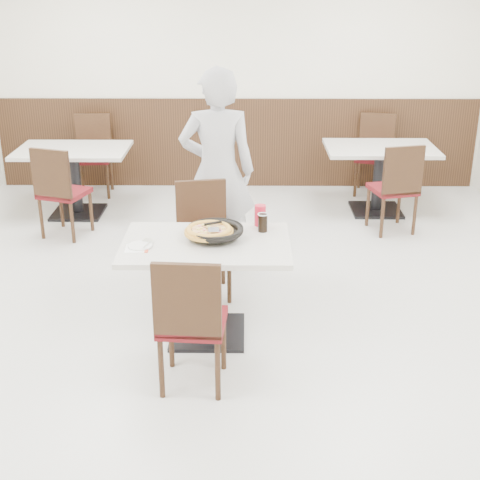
{
  "coord_description": "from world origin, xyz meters",
  "views": [
    {
      "loc": [
        0.11,
        -4.66,
        2.56
      ],
      "look_at": [
        0.07,
        -0.3,
        0.79
      ],
      "focal_mm": 50.0,
      "sensor_mm": 36.0,
      "label": 1
    }
  ],
  "objects_px": {
    "main_table": "(207,289)",
    "bg_chair_right_far": "(374,156)",
    "bg_chair_right_near": "(393,187)",
    "pizza_pan": "(215,233)",
    "bg_table_right": "(378,180)",
    "bg_chair_left_far": "(93,157)",
    "side_plate": "(140,246)",
    "red_cup": "(260,215)",
    "chair_far": "(204,242)",
    "pizza": "(209,232)",
    "diner_person": "(217,172)",
    "chair_near": "(192,319)",
    "bg_chair_left_near": "(64,191)",
    "cola_glass": "(263,223)",
    "bg_table_left": "(76,182)"
  },
  "relations": [
    {
      "from": "main_table",
      "to": "red_cup",
      "type": "bearing_deg",
      "value": 41.16
    },
    {
      "from": "diner_person",
      "to": "bg_table_left",
      "type": "bearing_deg",
      "value": -45.04
    },
    {
      "from": "red_cup",
      "to": "pizza",
      "type": "bearing_deg",
      "value": -141.65
    },
    {
      "from": "bg_table_right",
      "to": "red_cup",
      "type": "bearing_deg",
      "value": -119.4
    },
    {
      "from": "chair_far",
      "to": "diner_person",
      "type": "bearing_deg",
      "value": -109.17
    },
    {
      "from": "diner_person",
      "to": "cola_glass",
      "type": "bearing_deg",
      "value": 106.51
    },
    {
      "from": "main_table",
      "to": "bg_chair_left_far",
      "type": "xyz_separation_m",
      "value": [
        -1.55,
        3.36,
        0.1
      ]
    },
    {
      "from": "bg_chair_left_far",
      "to": "bg_chair_right_far",
      "type": "bearing_deg",
      "value": 177.14
    },
    {
      "from": "red_cup",
      "to": "bg_table_right",
      "type": "relative_size",
      "value": 0.13
    },
    {
      "from": "pizza",
      "to": "bg_chair_right_far",
      "type": "bearing_deg",
      "value": 61.9
    },
    {
      "from": "bg_table_left",
      "to": "side_plate",
      "type": "bearing_deg",
      "value": -67.43
    },
    {
      "from": "bg_table_left",
      "to": "bg_chair_left_far",
      "type": "bearing_deg",
      "value": 85.83
    },
    {
      "from": "red_cup",
      "to": "chair_far",
      "type": "bearing_deg",
      "value": 144.41
    },
    {
      "from": "pizza",
      "to": "bg_chair_left_far",
      "type": "bearing_deg",
      "value": 115.41
    },
    {
      "from": "red_cup",
      "to": "bg_chair_left_near",
      "type": "bearing_deg",
      "value": 139.2
    },
    {
      "from": "side_plate",
      "to": "bg_table_left",
      "type": "xyz_separation_m",
      "value": [
        -1.15,
        2.76,
        -0.38
      ]
    },
    {
      "from": "bg_chair_left_far",
      "to": "bg_table_right",
      "type": "bearing_deg",
      "value": 166.03
    },
    {
      "from": "bg_chair_right_near",
      "to": "bg_chair_right_far",
      "type": "bearing_deg",
      "value": 74.73
    },
    {
      "from": "red_cup",
      "to": "pizza_pan",
      "type": "bearing_deg",
      "value": -139.9
    },
    {
      "from": "chair_far",
      "to": "bg_chair_right_near",
      "type": "xyz_separation_m",
      "value": [
        1.86,
        1.52,
        0.0
      ]
    },
    {
      "from": "chair_near",
      "to": "main_table",
      "type": "bearing_deg",
      "value": 88.9
    },
    {
      "from": "chair_far",
      "to": "diner_person",
      "type": "xyz_separation_m",
      "value": [
        0.09,
        0.56,
        0.44
      ]
    },
    {
      "from": "bg_table_right",
      "to": "bg_chair_right_far",
      "type": "xyz_separation_m",
      "value": [
        0.06,
        0.65,
        0.1
      ]
    },
    {
      "from": "main_table",
      "to": "bg_table_left",
      "type": "height_order",
      "value": "same"
    },
    {
      "from": "pizza",
      "to": "cola_glass",
      "type": "bearing_deg",
      "value": 23.4
    },
    {
      "from": "pizza_pan",
      "to": "bg_chair_right_far",
      "type": "xyz_separation_m",
      "value": [
        1.76,
        3.36,
        -0.32
      ]
    },
    {
      "from": "chair_near",
      "to": "pizza",
      "type": "distance_m",
      "value": 0.76
    },
    {
      "from": "pizza",
      "to": "red_cup",
      "type": "xyz_separation_m",
      "value": [
        0.37,
        0.3,
        0.02
      ]
    },
    {
      "from": "bg_table_right",
      "to": "bg_chair_right_near",
      "type": "distance_m",
      "value": 0.6
    },
    {
      "from": "main_table",
      "to": "bg_chair_right_far",
      "type": "distance_m",
      "value": 3.88
    },
    {
      "from": "chair_near",
      "to": "bg_table_left",
      "type": "relative_size",
      "value": 0.79
    },
    {
      "from": "bg_table_right",
      "to": "bg_chair_left_near",
      "type": "bearing_deg",
      "value": -167.31
    },
    {
      "from": "chair_far",
      "to": "cola_glass",
      "type": "xyz_separation_m",
      "value": [
        0.47,
        -0.45,
        0.34
      ]
    },
    {
      "from": "bg_chair_left_far",
      "to": "bg_chair_right_near",
      "type": "relative_size",
      "value": 1.0
    },
    {
      "from": "red_cup",
      "to": "diner_person",
      "type": "relative_size",
      "value": 0.09
    },
    {
      "from": "pizza_pan",
      "to": "pizza",
      "type": "bearing_deg",
      "value": -157.45
    },
    {
      "from": "pizza",
      "to": "bg_table_right",
      "type": "distance_m",
      "value": 3.27
    },
    {
      "from": "diner_person",
      "to": "bg_table_left",
      "type": "xyz_separation_m",
      "value": [
        -1.64,
        1.43,
        -0.54
      ]
    },
    {
      "from": "diner_person",
      "to": "bg_chair_left_far",
      "type": "relative_size",
      "value": 1.92
    },
    {
      "from": "bg_chair_left_far",
      "to": "side_plate",
      "type": "bearing_deg",
      "value": 103.61
    },
    {
      "from": "main_table",
      "to": "red_cup",
      "type": "xyz_separation_m",
      "value": [
        0.39,
        0.34,
        0.45
      ]
    },
    {
      "from": "diner_person",
      "to": "bg_table_left",
      "type": "relative_size",
      "value": 1.52
    },
    {
      "from": "pizza_pan",
      "to": "bg_chair_right_near",
      "type": "bearing_deg",
      "value": 50.68
    },
    {
      "from": "cola_glass",
      "to": "diner_person",
      "type": "xyz_separation_m",
      "value": [
        -0.38,
        1.01,
        0.1
      ]
    },
    {
      "from": "side_plate",
      "to": "bg_chair_left_near",
      "type": "height_order",
      "value": "bg_chair_left_near"
    },
    {
      "from": "bg_chair_right_near",
      "to": "chair_far",
      "type": "bearing_deg",
      "value": -154.86
    },
    {
      "from": "main_table",
      "to": "bg_chair_right_far",
      "type": "relative_size",
      "value": 1.26
    },
    {
      "from": "bg_chair_left_far",
      "to": "bg_chair_left_near",
      "type": "bearing_deg",
      "value": 85.73
    },
    {
      "from": "pizza",
      "to": "diner_person",
      "type": "xyz_separation_m",
      "value": [
        0.01,
        1.18,
        0.1
      ]
    },
    {
      "from": "cola_glass",
      "to": "bg_chair_left_far",
      "type": "height_order",
      "value": "bg_chair_left_far"
    }
  ]
}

